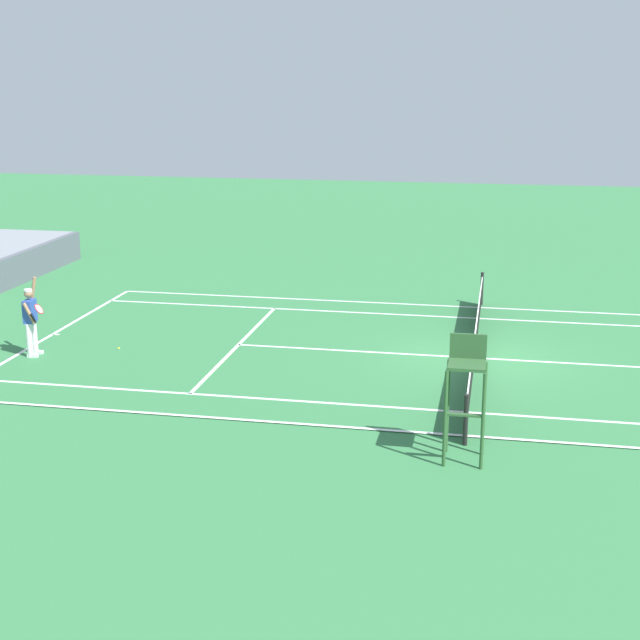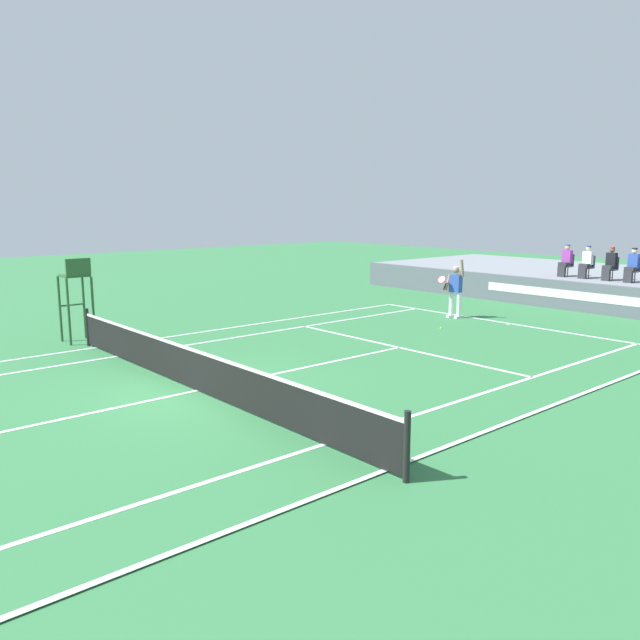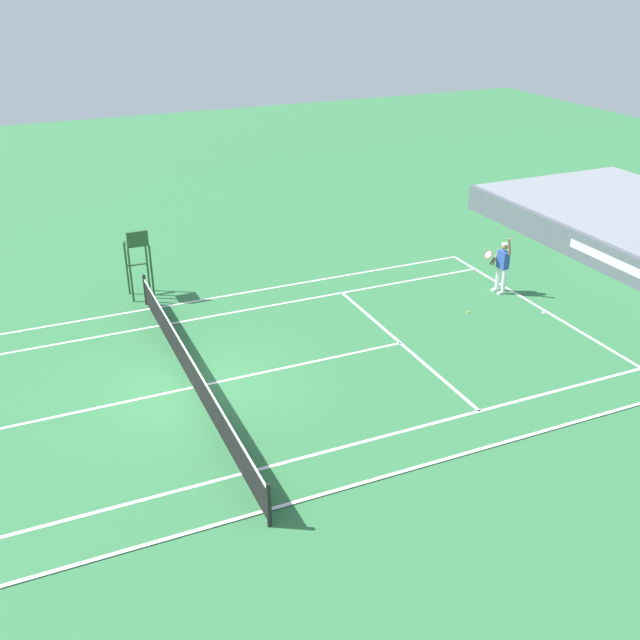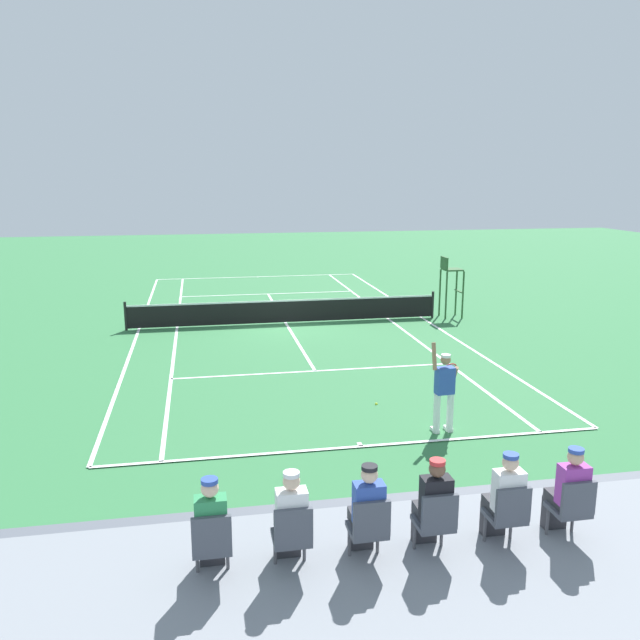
{
  "view_description": "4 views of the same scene",
  "coord_description": "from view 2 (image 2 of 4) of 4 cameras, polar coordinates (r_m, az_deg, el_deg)",
  "views": [
    {
      "loc": [
        -23.67,
        -0.49,
        7.27
      ],
      "look_at": [
        -0.59,
        4.01,
        1.0
      ],
      "focal_mm": 52.48,
      "sensor_mm": 36.0,
      "label": 1
    },
    {
      "loc": [
        11.66,
        -6.58,
        3.93
      ],
      "look_at": [
        -0.59,
        4.01,
        1.0
      ],
      "focal_mm": 35.91,
      "sensor_mm": 36.0,
      "label": 2
    },
    {
      "loc": [
        17.19,
        -3.84,
        10.41
      ],
      "look_at": [
        -0.59,
        4.01,
        1.0
      ],
      "focal_mm": 41.77,
      "sensor_mm": 36.0,
      "label": 3
    },
    {
      "loc": [
        3.21,
        24.34,
        5.62
      ],
      "look_at": [
        -0.59,
        4.01,
        1.0
      ],
      "focal_mm": 36.61,
      "sensor_mm": 36.0,
      "label": 4
    }
  ],
  "objects": [
    {
      "name": "court",
      "position": [
        13.95,
        -11.0,
        -6.26
      ],
      "size": [
        11.08,
        23.88,
        0.03
      ],
      "color": "#337542",
      "rests_on": "ground"
    },
    {
      "name": "ground_plane",
      "position": [
        13.95,
        -11.0,
        -6.3
      ],
      "size": [
        80.0,
        80.0,
        0.0
      ],
      "primitive_type": "plane",
      "color": "#337542"
    },
    {
      "name": "spectator_seated_0",
      "position": [
        27.44,
        21.06,
        4.92
      ],
      "size": [
        0.44,
        0.6,
        1.27
      ],
      "color": "#474C56",
      "rests_on": "bleacher_platform"
    },
    {
      "name": "spectator_seated_1",
      "position": [
        27.04,
        22.66,
        4.75
      ],
      "size": [
        0.44,
        0.6,
        1.27
      ],
      "color": "#474C56",
      "rests_on": "bleacher_platform"
    },
    {
      "name": "spectator_seated_2",
      "position": [
        26.64,
        24.44,
        4.55
      ],
      "size": [
        0.44,
        0.6,
        1.27
      ],
      "color": "#474C56",
      "rests_on": "bleacher_platform"
    },
    {
      "name": "tennis_ball",
      "position": [
        20.81,
        10.71,
        -0.71
      ],
      "size": [
        0.07,
        0.07,
        0.07
      ],
      "primitive_type": "sphere",
      "color": "#D1E533",
      "rests_on": "ground"
    },
    {
      "name": "spectator_seated_3",
      "position": [
        26.31,
        26.07,
        4.36
      ],
      "size": [
        0.44,
        0.6,
        1.27
      ],
      "color": "#474C56",
      "rests_on": "bleacher_platform"
    },
    {
      "name": "bleacher_platform",
      "position": [
        29.57,
        25.64,
        2.68
      ],
      "size": [
        21.29,
        8.32,
        1.09
      ],
      "primitive_type": "cube",
      "color": "gray",
      "rests_on": "ground"
    },
    {
      "name": "tennis_player",
      "position": [
        22.79,
        11.94,
        2.64
      ],
      "size": [
        0.76,
        0.66,
        2.08
      ],
      "color": "white",
      "rests_on": "ground"
    },
    {
      "name": "net",
      "position": [
        13.81,
        -11.07,
        -4.23
      ],
      "size": [
        11.98,
        0.1,
        1.07
      ],
      "color": "black",
      "rests_on": "ground"
    },
    {
      "name": "barrier_wall",
      "position": [
        25.72,
        21.79,
        1.97
      ],
      "size": [
        21.29,
        0.25,
        1.09
      ],
      "color": "#565B66",
      "rests_on": "ground"
    },
    {
      "name": "umpire_chair",
      "position": [
        19.59,
        -20.91,
        2.62
      ],
      "size": [
        0.77,
        0.77,
        2.44
      ],
      "color": "#2D562D",
      "rests_on": "ground"
    }
  ]
}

